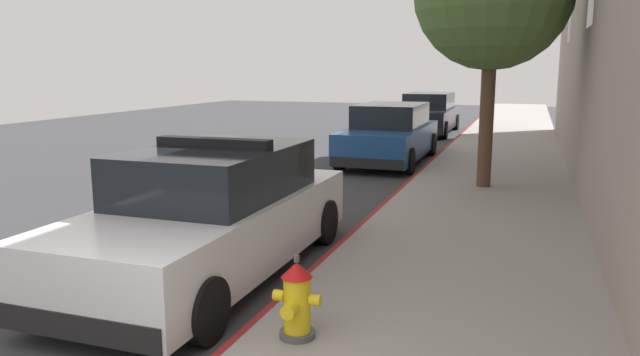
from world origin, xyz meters
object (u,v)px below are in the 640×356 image
(parked_car_silver_ahead, at_px, (390,135))
(parked_car_dark_far, at_px, (428,114))
(police_cruiser, at_px, (214,215))
(fire_hydrant, at_px, (297,300))

(parked_car_silver_ahead, distance_m, parked_car_dark_far, 7.64)
(parked_car_silver_ahead, height_order, parked_car_dark_far, same)
(police_cruiser, bearing_deg, parked_car_dark_far, 90.57)
(parked_car_dark_far, bearing_deg, police_cruiser, -89.43)
(parked_car_silver_ahead, bearing_deg, police_cruiser, -90.22)
(police_cruiser, relative_size, parked_car_silver_ahead, 1.00)
(parked_car_dark_far, bearing_deg, fire_hydrant, -84.22)
(police_cruiser, xyz_separation_m, fire_hydrant, (1.73, -1.63, -0.25))
(parked_car_dark_far, xyz_separation_m, fire_hydrant, (1.90, -18.78, -0.25))
(police_cruiser, relative_size, parked_car_dark_far, 1.00)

